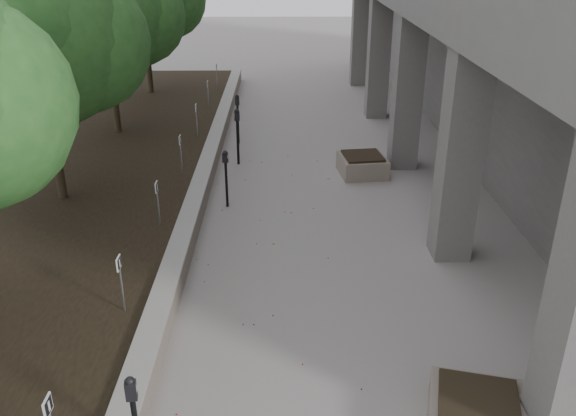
{
  "coord_description": "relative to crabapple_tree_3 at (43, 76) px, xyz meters",
  "views": [
    {
      "loc": [
        0.11,
        -4.33,
        5.71
      ],
      "look_at": [
        0.23,
        6.01,
        1.01
      ],
      "focal_mm": 37.12,
      "sensor_mm": 36.0,
      "label": 1
    }
  ],
  "objects": [
    {
      "name": "retaining_wall",
      "position": [
        2.97,
        1.0,
        -2.87
      ],
      "size": [
        0.39,
        26.0,
        0.5
      ],
      "primitive_type": null,
      "color": "gray",
      "rests_on": "ground"
    },
    {
      "name": "planting_bed",
      "position": [
        -0.7,
        1.0,
        -2.92
      ],
      "size": [
        7.0,
        26.0,
        0.4
      ],
      "primitive_type": "cube",
      "color": "black",
      "rests_on": "ground"
    },
    {
      "name": "crabapple_tree_3",
      "position": [
        0.0,
        0.0,
        0.0
      ],
      "size": [
        4.6,
        4.0,
        5.44
      ],
      "primitive_type": null,
      "color": "#255C23",
      "rests_on": "planting_bed"
    },
    {
      "name": "crabapple_tree_4",
      "position": [
        0.0,
        5.0,
        0.0
      ],
      "size": [
        4.6,
        4.0,
        5.44
      ],
      "primitive_type": null,
      "color": "#255C23",
      "rests_on": "planting_bed"
    },
    {
      "name": "crabapple_tree_5",
      "position": [
        0.0,
        10.0,
        0.0
      ],
      "size": [
        4.6,
        4.0,
        5.44
      ],
      "primitive_type": null,
      "color": "#255C23",
      "rests_on": "planting_bed"
    },
    {
      "name": "parking_sign_3",
      "position": [
        2.45,
        -4.5,
        -2.24
      ],
      "size": [
        0.04,
        0.22,
        0.96
      ],
      "primitive_type": null,
      "color": "black",
      "rests_on": "planting_bed"
    },
    {
      "name": "parking_sign_4",
      "position": [
        2.45,
        -1.5,
        -2.24
      ],
      "size": [
        0.04,
        0.22,
        0.96
      ],
      "primitive_type": null,
      "color": "black",
      "rests_on": "planting_bed"
    },
    {
      "name": "parking_sign_5",
      "position": [
        2.45,
        1.5,
        -2.24
      ],
      "size": [
        0.04,
        0.22,
        0.96
      ],
      "primitive_type": null,
      "color": "black",
      "rests_on": "planting_bed"
    },
    {
      "name": "parking_sign_6",
      "position": [
        2.45,
        4.5,
        -2.24
      ],
      "size": [
        0.04,
        0.22,
        0.96
      ],
      "primitive_type": null,
      "color": "black",
      "rests_on": "planting_bed"
    },
    {
      "name": "parking_sign_7",
      "position": [
        2.45,
        7.5,
        -2.24
      ],
      "size": [
        0.04,
        0.22,
        0.96
      ],
      "primitive_type": null,
      "color": "black",
      "rests_on": "planting_bed"
    },
    {
      "name": "parking_sign_8",
      "position": [
        2.45,
        10.5,
        -2.24
      ],
      "size": [
        0.04,
        0.22,
        0.96
      ],
      "primitive_type": null,
      "color": "black",
      "rests_on": "planting_bed"
    },
    {
      "name": "parking_meter_3",
      "position": [
        3.64,
        0.34,
        -2.43
      ],
      "size": [
        0.16,
        0.14,
        1.37
      ],
      "primitive_type": null,
      "rotation": [
        0.0,
        0.0,
        -0.33
      ],
      "color": "black",
      "rests_on": "ground"
    },
    {
      "name": "parking_meter_4",
      "position": [
        3.72,
        3.18,
        -2.34
      ],
      "size": [
        0.18,
        0.14,
        1.57
      ],
      "primitive_type": null,
      "rotation": [
        0.0,
        0.0,
        0.24
      ],
      "color": "black",
      "rests_on": "ground"
    },
    {
      "name": "parking_meter_5",
      "position": [
        3.61,
        5.01,
        -2.37
      ],
      "size": [
        0.15,
        0.11,
        1.5
      ],
      "primitive_type": null,
      "rotation": [
        0.0,
        0.0,
        0.01
      ],
      "color": "black",
      "rests_on": "ground"
    },
    {
      "name": "planter_front",
      "position": [
        7.33,
        -6.67,
        -2.85
      ],
      "size": [
        1.41,
        1.41,
        0.54
      ],
      "primitive_type": null,
      "rotation": [
        0.0,
        0.0,
        -0.25
      ],
      "color": "gray",
      "rests_on": "ground"
    },
    {
      "name": "planter_back",
      "position": [
        7.04,
        2.37,
        -2.85
      ],
      "size": [
        1.3,
        1.3,
        0.54
      ],
      "primitive_type": null,
      "rotation": [
        0.0,
        0.0,
        0.12
      ],
      "color": "gray",
      "rests_on": "ground"
    },
    {
      "name": "berry_scatter",
      "position": [
        4.7,
        -3.0,
        -3.11
      ],
      "size": [
        3.3,
        14.1,
        0.02
      ],
      "primitive_type": null,
      "color": "maroon",
      "rests_on": "ground"
    }
  ]
}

